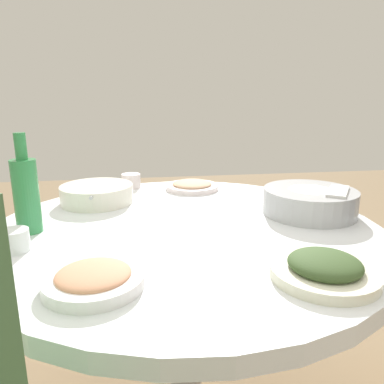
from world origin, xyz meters
name	(u,v)px	position (x,y,z in m)	size (l,w,h in m)	color
round_dining_table	(186,253)	(0.00, 0.00, 0.64)	(1.15, 1.15, 0.73)	#99999E
rice_bowl	(310,201)	(0.05, -0.41, 0.77)	(0.29, 0.29, 0.09)	#B2B5BA
soup_bowl	(97,194)	(0.28, 0.28, 0.76)	(0.28, 0.25, 0.06)	white
dish_shrimp	(94,278)	(-0.33, 0.23, 0.75)	(0.20, 0.20, 0.04)	white
dish_greens	(324,269)	(-0.37, -0.24, 0.75)	(0.22, 0.22, 0.05)	#EBE9CF
dish_noodles	(192,186)	(0.42, -0.08, 0.75)	(0.21, 0.21, 0.04)	white
green_bottle	(26,193)	(0.01, 0.44, 0.84)	(0.07, 0.07, 0.28)	#338D4D
tea_cup_near	(14,240)	(-0.12, 0.44, 0.76)	(0.07, 0.07, 0.05)	white
tea_cup_far	(131,181)	(0.49, 0.16, 0.76)	(0.08, 0.08, 0.06)	silver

